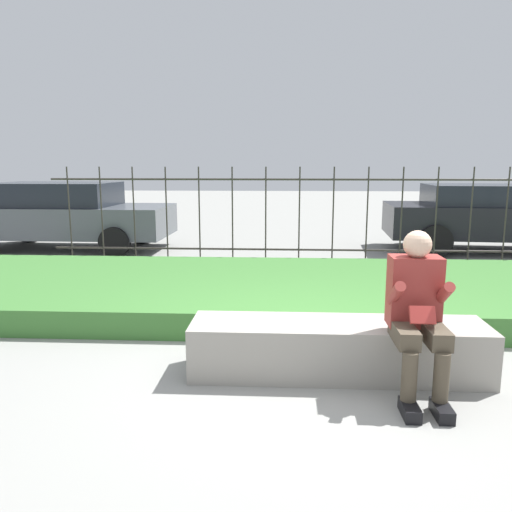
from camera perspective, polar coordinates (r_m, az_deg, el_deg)
The scene contains 7 objects.
ground_plane at distance 4.33m, azimuth 6.46°, elevation -13.18°, with size 60.00×60.00×0.00m, color gray.
stone_bench at distance 4.27m, azimuth 9.30°, elevation -10.72°, with size 2.43×0.58×0.45m.
person_seated_reader at distance 3.92m, azimuth 17.94°, elevation -5.65°, with size 0.42×0.73×1.25m.
grass_berm at distance 6.40m, azimuth 5.38°, elevation -3.99°, with size 10.26×3.06×0.29m.
iron_fence at distance 8.23m, azimuth 4.96°, elevation 4.49°, with size 8.26×0.03×1.70m.
car_parked_left at distance 11.05m, azimuth -21.12°, elevation 4.47°, with size 4.27×1.98×1.37m.
car_parked_right at distance 11.06m, azimuth 25.26°, elevation 4.20°, with size 4.23×2.17×1.34m.
Camera 1 is at (-0.25, -3.96, 1.72)m, focal length 35.00 mm.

